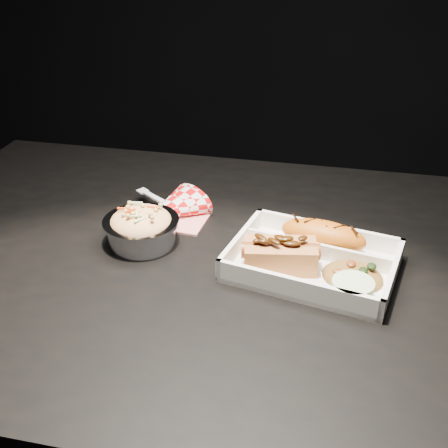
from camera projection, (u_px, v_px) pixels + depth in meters
The scene contains 8 objects.
dining_table at pixel (219, 300), 0.96m from camera, with size 1.20×0.80×0.75m.
food_tray at pixel (313, 263), 0.88m from camera, with size 0.28×0.23×0.04m.
fried_pastry at pixel (323, 235), 0.91m from camera, with size 0.14×0.06×0.05m, color #C46113.
hotdog at pixel (280, 253), 0.86m from camera, with size 0.12×0.08×0.06m.
fried_rice_mound at pixel (353, 270), 0.84m from camera, with size 0.09×0.08×0.03m, color brown.
cupcake_liner at pixel (352, 290), 0.79m from camera, with size 0.06×0.06×0.03m, color beige.
foil_coleslaw_cup at pixel (141, 226), 0.93m from camera, with size 0.13×0.13×0.07m.
napkin_fork at pixel (172, 209), 1.02m from camera, with size 0.16×0.15×0.10m.
Camera 1 is at (0.17, -0.75, 1.25)m, focal length 45.00 mm.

